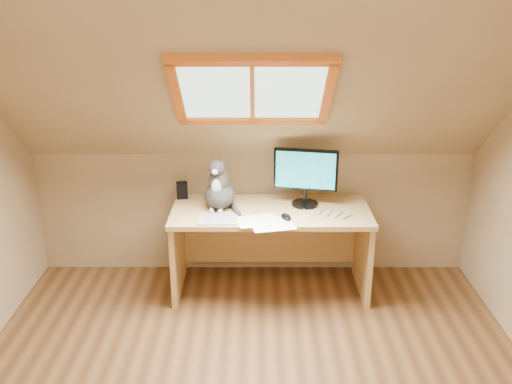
{
  "coord_description": "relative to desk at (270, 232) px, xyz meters",
  "views": [
    {
      "loc": [
        0.03,
        -2.57,
        2.27
      ],
      "look_at": [
        0.02,
        1.0,
        0.96
      ],
      "focal_mm": 40.0,
      "sensor_mm": 36.0,
      "label": 1
    }
  ],
  "objects": [
    {
      "name": "room_shell",
      "position": [
        -0.13,
        -1.54,
        0.97
      ],
      "size": [
        3.52,
        3.52,
        2.41
      ],
      "color": "tan",
      "rests_on": "ground"
    },
    {
      "name": "desk",
      "position": [
        0.0,
        0.0,
        0.0
      ],
      "size": [
        1.49,
        0.65,
        0.68
      ],
      "color": "tan",
      "rests_on": "ground"
    },
    {
      "name": "monitor",
      "position": [
        0.26,
        0.02,
        0.47
      ],
      "size": [
        0.48,
        0.2,
        0.44
      ],
      "color": "black",
      "rests_on": "desk"
    },
    {
      "name": "cat",
      "position": [
        -0.39,
        -0.03,
        0.37
      ],
      "size": [
        0.28,
        0.32,
        0.43
      ],
      "color": "#3B3734",
      "rests_on": "desk"
    },
    {
      "name": "desk_speaker",
      "position": [
        -0.69,
        0.18,
        0.28
      ],
      "size": [
        0.1,
        0.1,
        0.12
      ],
      "primitive_type": "cube",
      "rotation": [
        0.0,
        0.0,
        0.15
      ],
      "color": "black",
      "rests_on": "desk"
    },
    {
      "name": "graphics_tablet",
      "position": [
        -0.38,
        -0.27,
        0.22
      ],
      "size": [
        0.3,
        0.22,
        0.01
      ],
      "primitive_type": "cube",
      "rotation": [
        0.0,
        0.0,
        0.04
      ],
      "color": "#B2B2B7",
      "rests_on": "desk"
    },
    {
      "name": "mouse",
      "position": [
        0.1,
        -0.25,
        0.23
      ],
      "size": [
        0.09,
        0.12,
        0.03
      ],
      "primitive_type": "ellipsoid",
      "rotation": [
        0.0,
        0.0,
        0.32
      ],
      "color": "black",
      "rests_on": "desk"
    },
    {
      "name": "papers",
      "position": [
        -0.05,
        -0.33,
        0.22
      ],
      "size": [
        0.35,
        0.3,
        0.01
      ],
      "color": "white",
      "rests_on": "desk"
    },
    {
      "name": "cables",
      "position": [
        0.37,
        -0.18,
        0.22
      ],
      "size": [
        0.51,
        0.26,
        0.01
      ],
      "color": "silver",
      "rests_on": "desk"
    }
  ]
}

